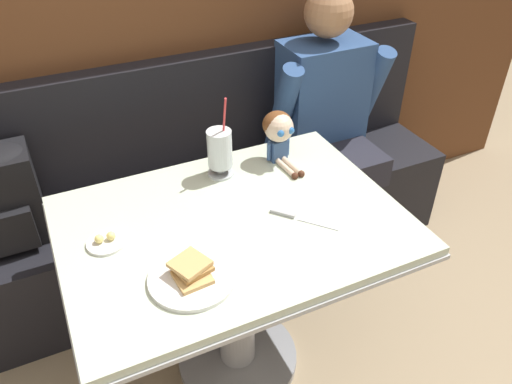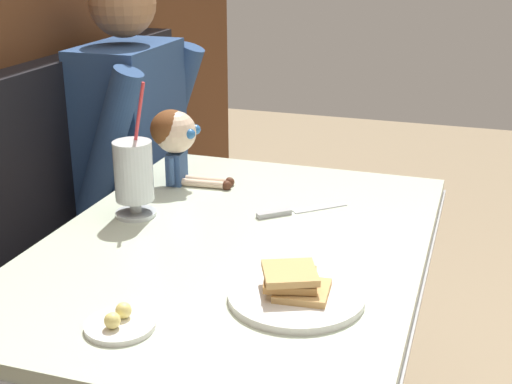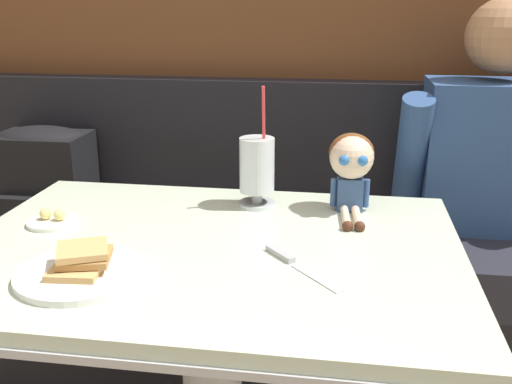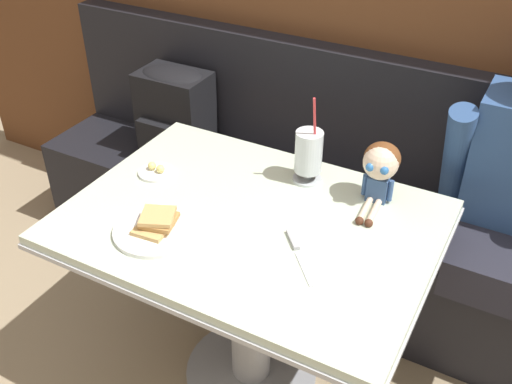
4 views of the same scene
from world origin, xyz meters
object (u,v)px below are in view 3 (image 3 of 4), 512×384
(diner_patron, at_px, (489,181))
(toast_plate, at_px, (81,270))
(butter_knife, at_px, (290,260))
(backpack, at_px, (45,184))
(milkshake_glass, at_px, (257,168))
(butter_saucer, at_px, (53,220))
(seated_doll, at_px, (351,161))

(diner_patron, bearing_deg, toast_plate, -139.90)
(butter_knife, relative_size, diner_patron, 0.23)
(backpack, bearing_deg, butter_knife, -36.71)
(milkshake_glass, bearing_deg, diner_patron, 25.74)
(toast_plate, xyz_separation_m, butter_saucer, (-0.19, 0.26, -0.01))
(toast_plate, height_order, butter_saucer, toast_plate)
(milkshake_glass, height_order, butter_knife, milkshake_glass)
(diner_patron, bearing_deg, butter_knife, -129.15)
(butter_saucer, height_order, butter_knife, butter_saucer)
(toast_plate, relative_size, seated_doll, 1.13)
(milkshake_glass, bearing_deg, backpack, 156.78)
(seated_doll, xyz_separation_m, backpack, (-1.01, 0.33, -0.21))
(milkshake_glass, height_order, butter_saucer, milkshake_glass)
(toast_plate, xyz_separation_m, seated_doll, (0.51, 0.46, 0.11))
(milkshake_glass, xyz_separation_m, seated_doll, (0.24, 0.00, 0.03))
(milkshake_glass, xyz_separation_m, butter_saucer, (-0.46, -0.21, -0.09))
(butter_knife, bearing_deg, butter_saucer, 167.55)
(butter_saucer, height_order, backpack, backpack)
(butter_knife, height_order, seated_doll, seated_doll)
(backpack, bearing_deg, diner_patron, -0.90)
(toast_plate, distance_m, diner_patron, 1.20)
(toast_plate, xyz_separation_m, butter_knife, (0.39, 0.13, -0.01))
(seated_doll, bearing_deg, backpack, 161.86)
(butter_saucer, xyz_separation_m, seated_doll, (0.70, 0.21, 0.12))
(butter_saucer, distance_m, backpack, 0.63)
(milkshake_glass, distance_m, diner_patron, 0.72)
(seated_doll, distance_m, backpack, 1.09)
(toast_plate, bearing_deg, butter_knife, 18.06)
(butter_knife, bearing_deg, toast_plate, -161.94)
(butter_knife, xyz_separation_m, diner_patron, (0.52, 0.64, -0.00))
(seated_doll, height_order, backpack, seated_doll)
(milkshake_glass, relative_size, diner_patron, 0.39)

